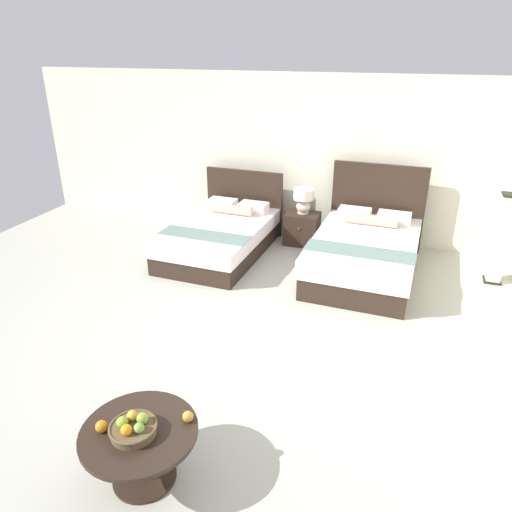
{
  "coord_description": "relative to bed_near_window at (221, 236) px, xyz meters",
  "views": [
    {
      "loc": [
        1.59,
        -4.07,
        2.97
      ],
      "look_at": [
        -0.01,
        0.6,
        0.73
      ],
      "focal_mm": 33.28,
      "sensor_mm": 36.0,
      "label": 1
    }
  ],
  "objects": [
    {
      "name": "nightstand",
      "position": [
        1.08,
        0.75,
        -0.02
      ],
      "size": [
        0.53,
        0.42,
        0.51
      ],
      "color": "#2E2119",
      "rests_on": "ground"
    },
    {
      "name": "bed_near_window",
      "position": [
        0.0,
        0.0,
        0.0
      ],
      "size": [
        1.37,
        2.13,
        1.07
      ],
      "color": "#2E2119",
      "rests_on": "ground"
    },
    {
      "name": "loose_apple",
      "position": [
        1.35,
        -3.83,
        0.23
      ],
      "size": [
        0.08,
        0.08,
        0.08
      ],
      "color": "gold",
      "rests_on": "coffee_table"
    },
    {
      "name": "table_lamp",
      "position": [
        1.08,
        0.77,
        0.47
      ],
      "size": [
        0.32,
        0.32,
        0.39
      ],
      "color": "beige",
      "rests_on": "nightstand"
    },
    {
      "name": "ground_plane",
      "position": [
        1.07,
        -2.09,
        -0.29
      ],
      "size": [
        9.92,
        10.29,
        0.02
      ],
      "primitive_type": "cube",
      "color": "#B5B7A7"
    },
    {
      "name": "floor_lamp_corner",
      "position": [
        3.85,
        0.28,
        0.34
      ],
      "size": [
        0.21,
        0.21,
        1.23
      ],
      "color": "black",
      "rests_on": "ground"
    },
    {
      "name": "bed_near_corner",
      "position": [
        2.15,
        0.0,
        0.04
      ],
      "size": [
        1.44,
        2.17,
        1.33
      ],
      "color": "#2E2119",
      "rests_on": "ground"
    },
    {
      "name": "loose_orange",
      "position": [
        0.82,
        -4.12,
        0.23
      ],
      "size": [
        0.09,
        0.09,
        0.09
      ],
      "color": "orange",
      "rests_on": "coffee_table"
    },
    {
      "name": "wall_back",
      "position": [
        1.07,
        1.25,
        1.0
      ],
      "size": [
        9.92,
        0.12,
        2.56
      ],
      "primitive_type": "cube",
      "color": "silver",
      "rests_on": "ground"
    },
    {
      "name": "fruit_bowl",
      "position": [
        1.04,
        -4.06,
        0.24
      ],
      "size": [
        0.34,
        0.34,
        0.14
      ],
      "color": "brown",
      "rests_on": "coffee_table"
    },
    {
      "name": "coffee_table",
      "position": [
        1.06,
        -4.03,
        0.07
      ],
      "size": [
        0.84,
        0.84,
        0.46
      ],
      "color": "#2E2119",
      "rests_on": "ground"
    }
  ]
}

